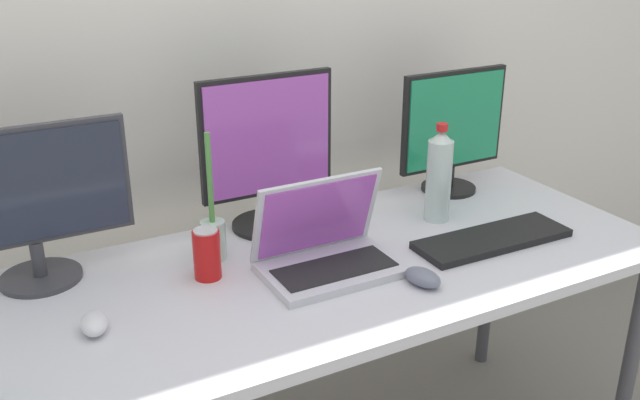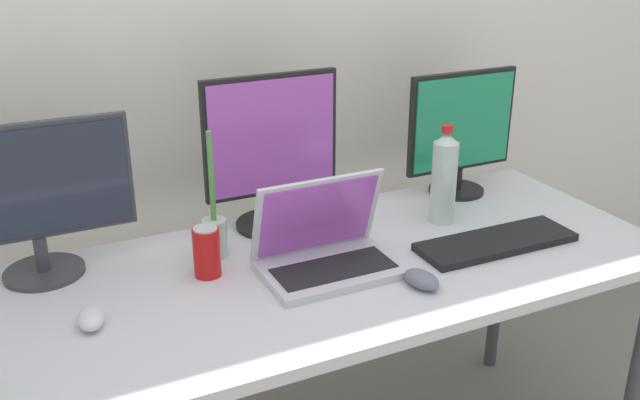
# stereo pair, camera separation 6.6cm
# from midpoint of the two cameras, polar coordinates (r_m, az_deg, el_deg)

# --- Properties ---
(wall_back) EXTENTS (7.00, 0.08, 2.60)m
(wall_back) POSITION_cam_midpoint_polar(r_m,az_deg,el_deg) (2.14, -8.68, 14.84)
(wall_back) COLOR silver
(wall_back) RESTS_ON ground
(work_desk) EXTENTS (1.82, 0.73, 0.74)m
(work_desk) POSITION_cam_midpoint_polar(r_m,az_deg,el_deg) (1.81, -1.06, -7.05)
(work_desk) COLOR #424247
(work_desk) RESTS_ON ground
(monitor_left) EXTENTS (0.47, 0.19, 0.38)m
(monitor_left) POSITION_cam_midpoint_polar(r_m,az_deg,el_deg) (1.78, -23.30, 0.04)
(monitor_left) COLOR #38383D
(monitor_left) RESTS_ON work_desk
(monitor_center) EXTENTS (0.38, 0.21, 0.43)m
(monitor_center) POSITION_cam_midpoint_polar(r_m,az_deg,el_deg) (1.93, -5.19, 3.94)
(monitor_center) COLOR black
(monitor_center) RESTS_ON work_desk
(monitor_right) EXTENTS (0.37, 0.17, 0.38)m
(monitor_right) POSITION_cam_midpoint_polar(r_m,az_deg,el_deg) (2.23, 9.76, 5.63)
(monitor_right) COLOR black
(monitor_right) RESTS_ON work_desk
(laptop_silver) EXTENTS (0.33, 0.23, 0.23)m
(laptop_silver) POSITION_cam_midpoint_polar(r_m,az_deg,el_deg) (1.75, -0.62, -3.90)
(laptop_silver) COLOR silver
(laptop_silver) RESTS_ON work_desk
(keyboard_main) EXTENTS (0.44, 0.15, 0.02)m
(keyboard_main) POSITION_cam_midpoint_polar(r_m,az_deg,el_deg) (1.95, 12.68, -3.06)
(keyboard_main) COLOR black
(keyboard_main) RESTS_ON work_desk
(mouse_by_keyboard) EXTENTS (0.08, 0.11, 0.04)m
(mouse_by_keyboard) POSITION_cam_midpoint_polar(r_m,az_deg,el_deg) (1.71, 7.11, -6.17)
(mouse_by_keyboard) COLOR slate
(mouse_by_keyboard) RESTS_ON work_desk
(mouse_by_laptop) EXTENTS (0.07, 0.10, 0.04)m
(mouse_by_laptop) POSITION_cam_midpoint_polar(r_m,az_deg,el_deg) (1.60, -18.79, -9.34)
(mouse_by_laptop) COLOR silver
(mouse_by_laptop) RESTS_ON work_desk
(water_bottle) EXTENTS (0.07, 0.07, 0.28)m
(water_bottle) POSITION_cam_midpoint_polar(r_m,az_deg,el_deg) (2.02, 8.57, 1.90)
(water_bottle) COLOR silver
(water_bottle) RESTS_ON work_desk
(soda_can_near_keyboard) EXTENTS (0.07, 0.07, 0.13)m
(soda_can_near_keyboard) POSITION_cam_midpoint_polar(r_m,az_deg,el_deg) (1.73, -10.13, -4.28)
(soda_can_near_keyboard) COLOR red
(soda_can_near_keyboard) RESTS_ON work_desk
(bamboo_vase) EXTENTS (0.06, 0.06, 0.33)m
(bamboo_vase) POSITION_cam_midpoint_polar(r_m,az_deg,el_deg) (1.82, -9.58, -2.69)
(bamboo_vase) COLOR #B2D1B7
(bamboo_vase) RESTS_ON work_desk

